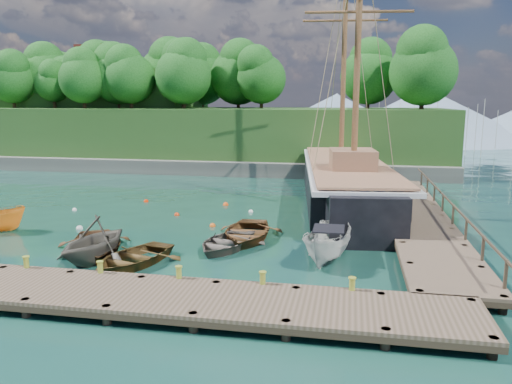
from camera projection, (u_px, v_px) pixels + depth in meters
ground at (175, 250)px, 22.99m from camera, size 160.00×160.00×0.00m
dock_near at (165, 298)px, 16.27m from camera, size 20.00×3.20×1.10m
dock_east at (417, 217)px, 27.55m from camera, size 3.20×24.00×1.10m
bollard_0 at (28, 283)px, 18.81m from camera, size 0.26×0.26×0.45m
bollard_1 at (101, 288)px, 18.25m from camera, size 0.26×0.26×0.45m
bollard_2 at (180, 294)px, 17.70m from camera, size 0.26×0.26×0.45m
bollard_3 at (263, 300)px, 17.14m from camera, size 0.26×0.26×0.45m
bollard_4 at (351, 307)px, 16.59m from camera, size 0.26×0.26×0.45m
rowboat_0 at (96, 253)px, 22.49m from camera, size 5.26×5.73×0.97m
rowboat_1 at (95, 261)px, 21.37m from camera, size 4.04×4.48×2.08m
rowboat_2 at (133, 265)px, 20.88m from camera, size 4.07×4.87×0.87m
rowboat_3 at (226, 249)px, 23.16m from camera, size 3.76×4.62×0.84m
rowboat_4 at (247, 239)px, 24.69m from camera, size 3.49×4.77×0.96m
cabin_boat_white at (328, 261)px, 21.39m from camera, size 2.50×4.63×1.69m
schooner at (346, 185)px, 33.53m from camera, size 7.53×28.59×21.15m
mooring_buoy_0 at (80, 229)px, 26.67m from camera, size 0.36×0.36×0.36m
mooring_buoy_1 at (177, 215)px, 29.88m from camera, size 0.31×0.31×0.31m
mooring_buoy_2 at (213, 226)px, 27.23m from camera, size 0.34×0.34×0.34m
mooring_buoy_3 at (251, 212)px, 30.71m from camera, size 0.29×0.29×0.29m
mooring_buoy_4 at (146, 202)px, 33.86m from camera, size 0.32×0.32×0.32m
mooring_buoy_5 at (226, 205)px, 32.78m from camera, size 0.37×0.37×0.37m
mooring_buoy_6 at (75, 210)px, 31.23m from camera, size 0.29×0.29×0.29m
headland at (161, 112)px, 54.67m from camera, size 51.00×19.31×12.90m
distant_ridge at (332, 114)px, 89.04m from camera, size 117.00×40.00×10.00m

